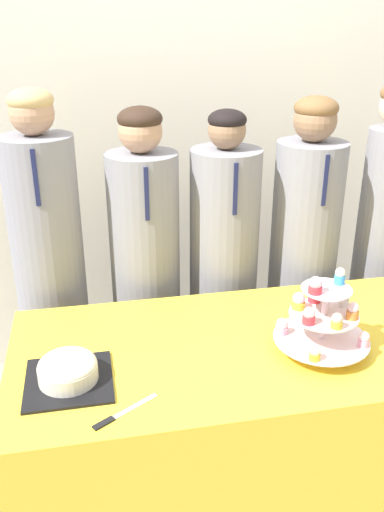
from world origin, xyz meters
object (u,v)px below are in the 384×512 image
object	(u,v)px
cake_knife	(115,417)
student_2	(223,278)
cupcake_stand	(322,317)
student_4	(380,248)
student_3	(302,266)
student_1	(146,281)
round_cake	(68,370)
student_0	(51,281)

from	to	relation	value
cake_knife	student_2	distance (m)	1.10
cupcake_stand	student_4	world-z (taller)	student_4
student_3	cake_knife	bearing A→B (deg)	-135.58
cake_knife	student_2	xyz separation A→B (m)	(0.57, 0.94, -0.05)
student_2	cake_knife	bearing A→B (deg)	-121.10
cupcake_stand	student_1	size ratio (longest dim) A/B	0.22
cupcake_stand	student_2	size ratio (longest dim) A/B	0.23
student_3	student_4	size ratio (longest dim) A/B	0.97
cake_knife	cupcake_stand	distance (m)	0.77
cupcake_stand	student_4	size ratio (longest dim) A/B	0.21
round_cake	student_3	size ratio (longest dim) A/B	0.18
cupcake_stand	student_3	world-z (taller)	student_3
student_0	student_3	distance (m)	1.18
round_cake	student_4	bearing A→B (deg)	26.28
cake_knife	student_0	size ratio (longest dim) A/B	0.13
student_3	student_4	xyz separation A→B (m)	(0.40, -0.00, 0.06)
student_3	cupcake_stand	bearing A→B (deg)	-107.56
student_0	student_2	size ratio (longest dim) A/B	1.07
round_cake	cake_knife	size ratio (longest dim) A/B	1.36
cake_knife	student_0	distance (m)	0.96
cake_knife	student_4	distance (m)	1.65
student_0	student_2	xyz separation A→B (m)	(0.78, -0.00, -0.06)
student_0	student_1	distance (m)	0.42
cake_knife	cupcake_stand	world-z (taller)	cupcake_stand
round_cake	student_4	world-z (taller)	student_4
cupcake_stand	student_3	size ratio (longest dim) A/B	0.22
student_3	student_1	bearing A→B (deg)	-180.00
student_1	round_cake	bearing A→B (deg)	-114.48
cupcake_stand	student_0	distance (m)	1.20
round_cake	cake_knife	xyz separation A→B (m)	(0.13, -0.20, -0.04)
round_cake	student_0	bearing A→B (deg)	96.37
student_1	student_3	xyz separation A→B (m)	(0.76, 0.00, 0.01)
round_cake	student_0	distance (m)	0.74
student_2	round_cake	bearing A→B (deg)	-133.51
cake_knife	round_cake	bearing A→B (deg)	92.59
cake_knife	student_3	world-z (taller)	student_3
round_cake	student_4	distance (m)	1.67
cupcake_stand	student_1	world-z (taller)	student_1
student_1	student_2	bearing A→B (deg)	-0.00
cupcake_stand	student_2	world-z (taller)	student_2
cupcake_stand	student_0	xyz separation A→B (m)	(-0.95, 0.72, -0.12)
student_2	student_3	size ratio (longest dim) A/B	0.97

